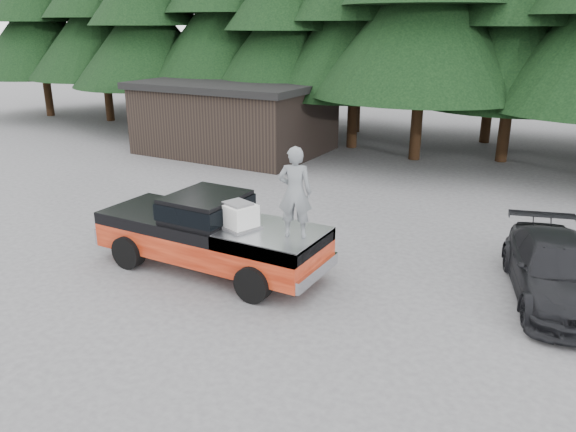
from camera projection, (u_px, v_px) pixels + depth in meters
The scene contains 7 objects.
ground at pixel (265, 289), 13.00m from camera, with size 120.00×120.00×0.00m, color #4C4B4E.
pickup_truck at pixel (211, 244), 13.86m from camera, with size 6.00×2.04×1.33m, color #D04620, non-canonical shape.
truck_cab at pixel (206, 206), 13.59m from camera, with size 1.66×1.90×0.59m, color black.
air_compressor at pixel (238, 216), 12.95m from camera, with size 0.79×0.66×0.55m, color silver.
man_on_bed at pixel (295, 192), 12.17m from camera, with size 0.74×0.49×2.04m, color slate.
parked_car at pixel (557, 271), 12.33m from camera, with size 1.89×4.65×1.35m, color black.
utility_building at pixel (236, 116), 26.52m from camera, with size 8.40×6.40×3.30m.
Camera 1 is at (6.22, -9.98, 5.82)m, focal length 35.00 mm.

